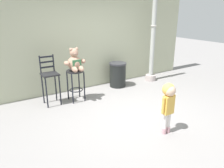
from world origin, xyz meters
name	(u,v)px	position (x,y,z in m)	size (l,w,h in m)	color
ground_plane	(132,115)	(0.00, 0.00, 0.00)	(24.00, 24.00, 0.00)	gray
building_wall	(84,33)	(0.00, 2.33, 1.58)	(7.27, 0.30, 3.16)	#ACB092
bar_stool_with_teddy	(75,79)	(-0.69, 1.45, 0.57)	(0.42, 0.42, 0.79)	black
teddy_bear	(75,62)	(-0.69, 1.42, 1.00)	(0.54, 0.48, 0.56)	#A67E68
child_walking	(169,98)	(0.10, -0.89, 0.71)	(0.31, 0.25, 0.98)	#C29199
trash_bin	(118,75)	(0.80, 1.78, 0.37)	(0.51, 0.51, 0.73)	black
lamppost	(153,43)	(2.04, 1.69, 1.20)	(0.34, 0.34, 3.01)	#AEA09C
bar_chair_empty	(50,77)	(-1.29, 1.57, 0.68)	(0.38, 0.38, 1.19)	black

